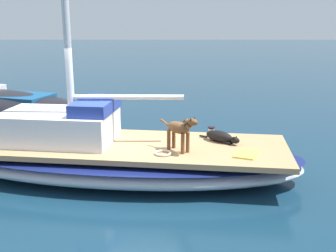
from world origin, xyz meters
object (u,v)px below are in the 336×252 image
(sailboat_main, at_px, (118,159))
(dog_black, at_px, (221,137))
(deck_towel, at_px, (246,154))
(dog_brown, at_px, (180,129))
(coiled_rope, at_px, (163,153))
(deck_winch, at_px, (211,132))

(sailboat_main, distance_m, dog_black, 2.09)
(sailboat_main, distance_m, deck_towel, 2.54)
(sailboat_main, height_order, dog_brown, dog_brown)
(dog_brown, height_order, deck_towel, dog_brown)
(dog_black, distance_m, coiled_rope, 1.38)
(dog_black, xyz_separation_m, deck_towel, (-0.79, -0.37, -0.09))
(sailboat_main, bearing_deg, coiled_rope, -126.81)
(dog_brown, height_order, coiled_rope, dog_brown)
(deck_winch, distance_m, deck_towel, 1.29)
(dog_black, xyz_separation_m, deck_winch, (0.39, 0.15, -0.01))
(deck_winch, xyz_separation_m, deck_towel, (-1.17, -0.52, -0.08))
(deck_towel, bearing_deg, coiled_rope, 89.71)
(dog_brown, distance_m, coiled_rope, 0.53)
(coiled_rope, xyz_separation_m, deck_towel, (-0.01, -1.50, -0.01))
(sailboat_main, height_order, coiled_rope, coiled_rope)
(sailboat_main, relative_size, dog_black, 9.76)
(sailboat_main, height_order, deck_winch, deck_winch)
(dog_brown, distance_m, dog_black, 1.07)
(dog_brown, relative_size, deck_winch, 3.49)
(sailboat_main, bearing_deg, deck_towel, -105.98)
(sailboat_main, xyz_separation_m, dog_black, (0.10, -2.05, 0.43))
(dog_brown, distance_m, deck_towel, 1.27)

